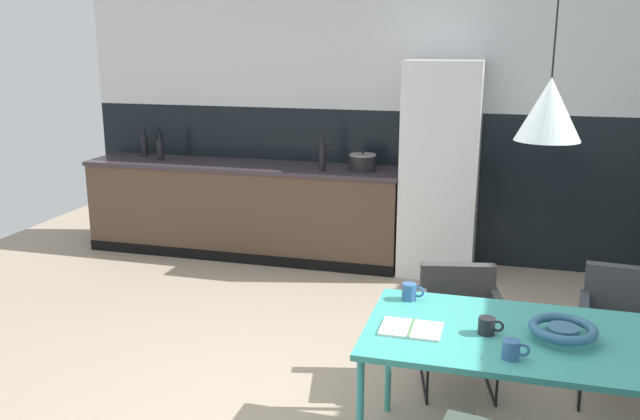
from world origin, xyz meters
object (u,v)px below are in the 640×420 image
object	(u,v)px
pendant_lamp_over_table_near	(549,109)
refrigerator_column	(440,169)
fruit_bowl	(563,330)
bottle_wine_green	(160,149)
armchair_by_stool	(624,316)
cooking_pot	(363,162)
bottle_vinegar_dark	(322,156)
mug_white_ceramic	(410,292)
dining_table	(530,344)
bottle_oil_tall	(145,145)
mug_tall_blue	(512,350)
mug_dark_espresso	(487,326)
armchair_facing_counter	(459,309)
open_book	(411,329)

from	to	relation	value
pendant_lamp_over_table_near	refrigerator_column	bearing A→B (deg)	103.90
fruit_bowl	bottle_wine_green	size ratio (longest dim) A/B	1.15
pendant_lamp_over_table_near	fruit_bowl	bearing A→B (deg)	-4.40
armchair_by_stool	cooking_pot	world-z (taller)	cooking_pot
bottle_vinegar_dark	bottle_wine_green	distance (m)	1.71
mug_white_ceramic	dining_table	bearing A→B (deg)	-25.59
cooking_pot	bottle_oil_tall	world-z (taller)	bottle_oil_tall
mug_tall_blue	cooking_pot	bearing A→B (deg)	112.96
refrigerator_column	armchair_by_stool	xyz separation A→B (m)	(1.28, -1.99, -0.44)
refrigerator_column	mug_dark_espresso	xyz separation A→B (m)	(0.52, -2.94, -0.18)
mug_tall_blue	bottle_oil_tall	xyz separation A→B (m)	(-3.65, 3.32, 0.25)
mug_dark_espresso	cooking_pot	xyz separation A→B (m)	(-1.22, 2.92, 0.21)
refrigerator_column	bottle_vinegar_dark	bearing A→B (deg)	-173.04
cooking_pot	mug_dark_espresso	bearing A→B (deg)	-67.26
mug_white_ceramic	fruit_bowl	bearing A→B (deg)	-21.69
bottle_oil_tall	pendant_lamp_over_table_near	world-z (taller)	pendant_lamp_over_table_near
refrigerator_column	mug_dark_espresso	distance (m)	3.00
armchair_facing_counter	mug_dark_espresso	size ratio (longest dim) A/B	6.13
dining_table	fruit_bowl	world-z (taller)	fruit_bowl
mug_dark_espresso	bottle_oil_tall	size ratio (longest dim) A/B	0.41
bottle_vinegar_dark	mug_dark_espresso	bearing A→B (deg)	-60.74
armchair_by_stool	mug_tall_blue	size ratio (longest dim) A/B	6.56
armchair_facing_counter	fruit_bowl	distance (m)	1.01
cooking_pot	dining_table	bearing A→B (deg)	-63.74
armchair_facing_counter	mug_dark_espresso	world-z (taller)	mug_dark_espresso
mug_tall_blue	pendant_lamp_over_table_near	bearing A→B (deg)	72.55
fruit_bowl	refrigerator_column	bearing A→B (deg)	106.40
fruit_bowl	bottle_vinegar_dark	world-z (taller)	bottle_vinegar_dark
armchair_by_stool	mug_white_ceramic	bearing A→B (deg)	34.02
bottle_vinegar_dark	dining_table	bearing A→B (deg)	-57.41
dining_table	mug_dark_espresso	bearing A→B (deg)	-169.16
armchair_facing_counter	mug_dark_espresso	bearing A→B (deg)	89.97
armchair_by_stool	bottle_vinegar_dark	bearing A→B (deg)	-32.71
bottle_oil_tall	bottle_wine_green	world-z (taller)	bottle_oil_tall
open_book	mug_tall_blue	size ratio (longest dim) A/B	2.44
cooking_pot	armchair_facing_counter	bearing A→B (deg)	-63.19
bottle_vinegar_dark	bottle_wine_green	world-z (taller)	bottle_vinegar_dark
mug_dark_espresso	mug_tall_blue	size ratio (longest dim) A/B	1.01
open_book	pendant_lamp_over_table_near	size ratio (longest dim) A/B	0.25
bottle_oil_tall	mug_white_ceramic	bearing A→B (deg)	-41.35
fruit_bowl	cooking_pot	size ratio (longest dim) A/B	1.25
armchair_by_stool	cooking_pot	size ratio (longest dim) A/B	3.14
mug_white_ceramic	mug_tall_blue	world-z (taller)	mug_white_ceramic
dining_table	mug_tall_blue	xyz separation A→B (m)	(-0.09, -0.27, 0.09)
dining_table	bottle_vinegar_dark	distance (m)	3.32
armchair_by_stool	mug_white_ceramic	world-z (taller)	mug_white_ceramic
open_book	pendant_lamp_over_table_near	xyz separation A→B (m)	(0.55, 0.09, 1.05)
open_book	cooking_pot	distance (m)	3.11
armchair_by_stool	fruit_bowl	world-z (taller)	fruit_bowl
cooking_pot	mug_white_ceramic	bearing A→B (deg)	-72.58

